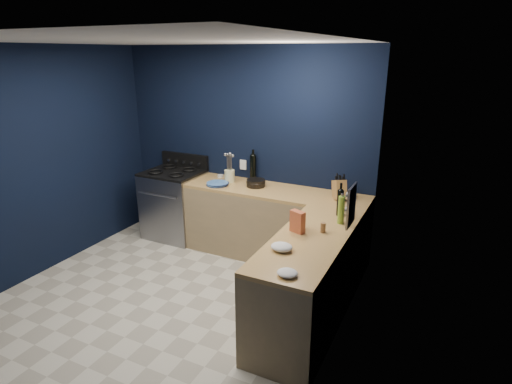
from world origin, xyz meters
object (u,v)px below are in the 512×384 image
Objects in this scene: gas_range at (175,205)px; plate_stack at (217,184)px; crouton_bag at (297,222)px; knife_block at (339,190)px; utensil_crock at (230,176)px.

gas_range is 3.33× the size of plate_stack.
plate_stack is 1.32× the size of crouton_bag.
crouton_bag is (-0.10, -1.08, -0.01)m from knife_block.
utensil_crock is (0.08, 0.18, 0.06)m from plate_stack.
crouton_bag reaches higher than gas_range.
crouton_bag is (1.43, -0.92, 0.09)m from plate_stack.
gas_range is 0.92m from plate_stack.
knife_block is 1.06× the size of crouton_bag.
plate_stack is (0.79, -0.12, 0.46)m from gas_range.
gas_range is 5.65× the size of utensil_crock.
crouton_bag reaches higher than utensil_crock.
utensil_crock is at bearing 147.45° from knife_block.
utensil_crock is 0.74× the size of knife_block.
utensil_crock is at bearing 67.29° from plate_stack.
knife_block is at bearing -0.82° from utensil_crock.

